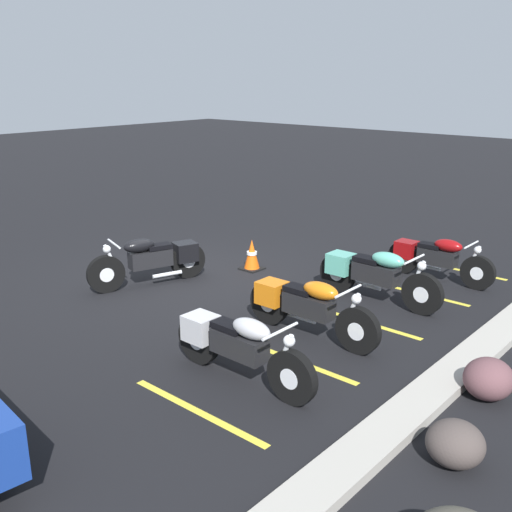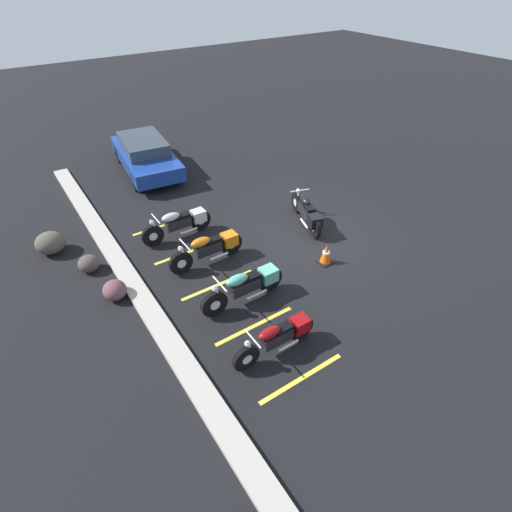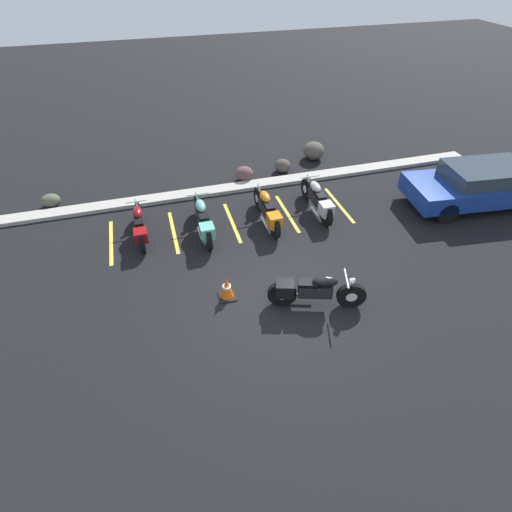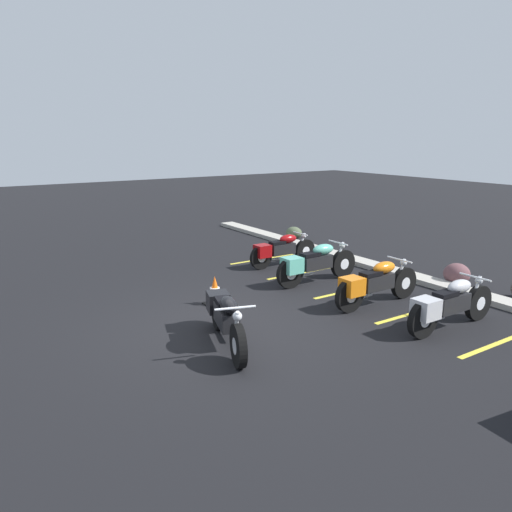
{
  "view_description": "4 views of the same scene",
  "coord_description": "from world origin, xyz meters",
  "px_view_note": "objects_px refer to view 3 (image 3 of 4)",
  "views": [
    {
      "loc": [
        7.24,
        8.0,
        3.69
      ],
      "look_at": [
        -0.69,
        1.06,
        0.48
      ],
      "focal_mm": 42.0,
      "sensor_mm": 36.0,
      "label": 1
    },
    {
      "loc": [
        -7.41,
        7.09,
        6.93
      ],
      "look_at": [
        -0.42,
        2.4,
        0.53
      ],
      "focal_mm": 28.0,
      "sensor_mm": 36.0,
      "label": 2
    },
    {
      "loc": [
        -2.35,
        -6.06,
        6.8
      ],
      "look_at": [
        -0.35,
        0.87,
        0.82
      ],
      "focal_mm": 28.0,
      "sensor_mm": 36.0,
      "label": 3
    },
    {
      "loc": [
        7.36,
        -4.08,
        3.37
      ],
      "look_at": [
        -0.6,
        1.19,
        1.05
      ],
      "focal_mm": 35.0,
      "sensor_mm": 36.0,
      "label": 4
    }
  ],
  "objects_px": {
    "landscape_rock_1": "(51,200)",
    "landscape_rock_2": "(244,174)",
    "parked_bike_1": "(203,220)",
    "parked_bike_0": "(140,225)",
    "traffic_cone": "(227,288)",
    "landscape_rock_0": "(314,151)",
    "parked_bike_2": "(268,210)",
    "motorcycle_black_featured": "(312,290)",
    "car_blue": "(479,184)",
    "landscape_rock_3": "(283,166)",
    "parked_bike_3": "(318,199)"
  },
  "relations": [
    {
      "from": "landscape_rock_1",
      "to": "landscape_rock_2",
      "type": "distance_m",
      "value": 6.24
    },
    {
      "from": "parked_bike_1",
      "to": "parked_bike_0",
      "type": "bearing_deg",
      "value": 80.09
    },
    {
      "from": "parked_bike_1",
      "to": "traffic_cone",
      "type": "height_order",
      "value": "parked_bike_1"
    },
    {
      "from": "parked_bike_1",
      "to": "landscape_rock_0",
      "type": "distance_m",
      "value": 6.03
    },
    {
      "from": "parked_bike_0",
      "to": "parked_bike_2",
      "type": "relative_size",
      "value": 0.92
    },
    {
      "from": "motorcycle_black_featured",
      "to": "parked_bike_1",
      "type": "distance_m",
      "value": 3.91
    },
    {
      "from": "traffic_cone",
      "to": "landscape_rock_1",
      "type": "bearing_deg",
      "value": 129.02
    },
    {
      "from": "car_blue",
      "to": "landscape_rock_1",
      "type": "relative_size",
      "value": 7.81
    },
    {
      "from": "parked_bike_0",
      "to": "landscape_rock_2",
      "type": "xyz_separation_m",
      "value": [
        3.62,
        2.4,
        -0.18
      ]
    },
    {
      "from": "landscape_rock_3",
      "to": "parked_bike_0",
      "type": "bearing_deg",
      "value": -152.66
    },
    {
      "from": "parked_bike_1",
      "to": "landscape_rock_0",
      "type": "bearing_deg",
      "value": -53.23
    },
    {
      "from": "parked_bike_0",
      "to": "landscape_rock_1",
      "type": "bearing_deg",
      "value": 46.38
    },
    {
      "from": "car_blue",
      "to": "parked_bike_0",
      "type": "bearing_deg",
      "value": 0.66
    },
    {
      "from": "parked_bike_2",
      "to": "parked_bike_1",
      "type": "bearing_deg",
      "value": 89.36
    },
    {
      "from": "motorcycle_black_featured",
      "to": "landscape_rock_1",
      "type": "relative_size",
      "value": 3.78
    },
    {
      "from": "parked_bike_0",
      "to": "landscape_rock_2",
      "type": "distance_m",
      "value": 4.35
    },
    {
      "from": "parked_bike_1",
      "to": "car_blue",
      "type": "bearing_deg",
      "value": -94.98
    },
    {
      "from": "landscape_rock_2",
      "to": "landscape_rock_3",
      "type": "height_order",
      "value": "landscape_rock_2"
    },
    {
      "from": "parked_bike_0",
      "to": "motorcycle_black_featured",
      "type": "bearing_deg",
      "value": -136.42
    },
    {
      "from": "motorcycle_black_featured",
      "to": "parked_bike_3",
      "type": "bearing_deg",
      "value": 83.17
    },
    {
      "from": "parked_bike_1",
      "to": "parked_bike_3",
      "type": "bearing_deg",
      "value": -87.81
    },
    {
      "from": "parked_bike_3",
      "to": "landscape_rock_1",
      "type": "height_order",
      "value": "parked_bike_3"
    },
    {
      "from": "parked_bike_3",
      "to": "traffic_cone",
      "type": "xyz_separation_m",
      "value": [
        -3.45,
        -2.78,
        -0.18
      ]
    },
    {
      "from": "motorcycle_black_featured",
      "to": "car_blue",
      "type": "height_order",
      "value": "car_blue"
    },
    {
      "from": "motorcycle_black_featured",
      "to": "traffic_cone",
      "type": "bearing_deg",
      "value": 174.32
    },
    {
      "from": "parked_bike_2",
      "to": "landscape_rock_2",
      "type": "height_order",
      "value": "parked_bike_2"
    },
    {
      "from": "motorcycle_black_featured",
      "to": "landscape_rock_3",
      "type": "distance_m",
      "value": 6.55
    },
    {
      "from": "parked_bike_3",
      "to": "landscape_rock_1",
      "type": "distance_m",
      "value": 8.29
    },
    {
      "from": "parked_bike_0",
      "to": "parked_bike_2",
      "type": "xyz_separation_m",
      "value": [
        3.61,
        -0.31,
        0.04
      ]
    },
    {
      "from": "parked_bike_0",
      "to": "landscape_rock_3",
      "type": "height_order",
      "value": "parked_bike_0"
    },
    {
      "from": "parked_bike_3",
      "to": "traffic_cone",
      "type": "bearing_deg",
      "value": 129.03
    },
    {
      "from": "parked_bike_0",
      "to": "landscape_rock_3",
      "type": "bearing_deg",
      "value": -62.84
    },
    {
      "from": "landscape_rock_3",
      "to": "motorcycle_black_featured",
      "type": "bearing_deg",
      "value": -103.34
    },
    {
      "from": "parked_bike_1",
      "to": "landscape_rock_1",
      "type": "bearing_deg",
      "value": 57.39
    },
    {
      "from": "motorcycle_black_featured",
      "to": "parked_bike_3",
      "type": "height_order",
      "value": "motorcycle_black_featured"
    },
    {
      "from": "landscape_rock_1",
      "to": "landscape_rock_3",
      "type": "xyz_separation_m",
      "value": [
        7.71,
        0.15,
        0.03
      ]
    },
    {
      "from": "motorcycle_black_featured",
      "to": "landscape_rock_0",
      "type": "relative_size",
      "value": 2.64
    },
    {
      "from": "parked_bike_0",
      "to": "car_blue",
      "type": "height_order",
      "value": "car_blue"
    },
    {
      "from": "landscape_rock_2",
      "to": "landscape_rock_3",
      "type": "bearing_deg",
      "value": 9.0
    },
    {
      "from": "landscape_rock_0",
      "to": "landscape_rock_3",
      "type": "xyz_separation_m",
      "value": [
        -1.46,
        -0.67,
        -0.09
      ]
    },
    {
      "from": "parked_bike_1",
      "to": "landscape_rock_3",
      "type": "bearing_deg",
      "value": -48.89
    },
    {
      "from": "car_blue",
      "to": "parked_bike_1",
      "type": "bearing_deg",
      "value": 1.5
    },
    {
      "from": "parked_bike_1",
      "to": "car_blue",
      "type": "relative_size",
      "value": 0.51
    },
    {
      "from": "motorcycle_black_featured",
      "to": "landscape_rock_1",
      "type": "xyz_separation_m",
      "value": [
        -6.2,
        6.22,
        -0.27
      ]
    },
    {
      "from": "landscape_rock_2",
      "to": "landscape_rock_0",
      "type": "bearing_deg",
      "value": 17.04
    },
    {
      "from": "landscape_rock_3",
      "to": "traffic_cone",
      "type": "bearing_deg",
      "value": -120.64
    },
    {
      "from": "parked_bike_2",
      "to": "car_blue",
      "type": "xyz_separation_m",
      "value": [
        6.59,
        -0.74,
        0.21
      ]
    },
    {
      "from": "parked_bike_1",
      "to": "parked_bike_3",
      "type": "height_order",
      "value": "parked_bike_1"
    },
    {
      "from": "parked_bike_1",
      "to": "parked_bike_3",
      "type": "distance_m",
      "value": 3.52
    },
    {
      "from": "motorcycle_black_featured",
      "to": "parked_bike_2",
      "type": "bearing_deg",
      "value": 107.62
    }
  ]
}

